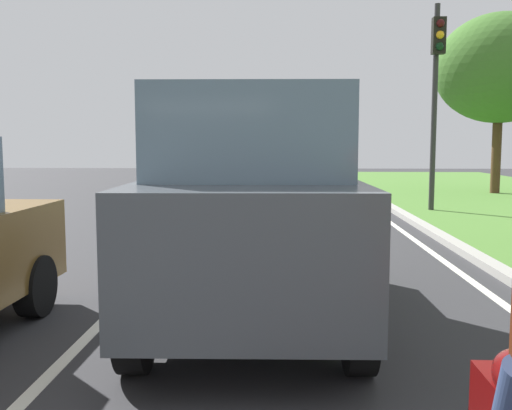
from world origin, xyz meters
name	(u,v)px	position (x,y,z in m)	size (l,w,h in m)	color
ground_plane	(225,234)	(0.00, 14.00, 0.00)	(60.00, 60.00, 0.00)	#2D2D30
lane_line_center	(190,234)	(-0.70, 14.00, 0.00)	(0.12, 32.00, 0.01)	silver
lane_line_right_edge	(408,235)	(3.60, 14.00, 0.00)	(0.12, 32.00, 0.01)	silver
curb_right	(434,233)	(4.10, 14.00, 0.06)	(0.24, 48.00, 0.12)	#9E9B93
car_suv_ahead	(252,205)	(0.80, 8.54, 1.17)	(2.05, 4.54, 2.28)	#474C51
traffic_light_near_right	(436,75)	(5.05, 17.83, 3.51)	(0.32, 0.50, 5.30)	#2D2D2D
tree_roadside_far	(500,69)	(8.59, 23.23, 4.32)	(4.37, 4.37, 6.19)	#4C331E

